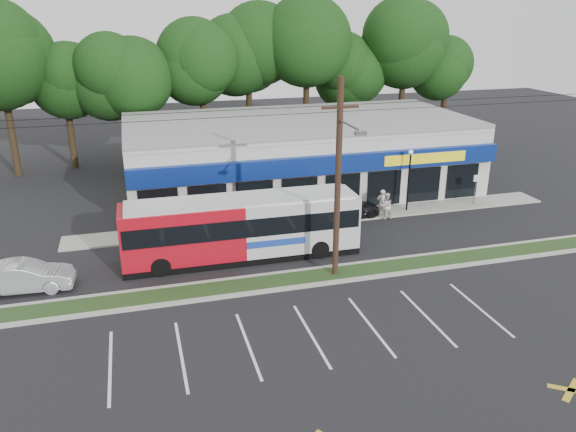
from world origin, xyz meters
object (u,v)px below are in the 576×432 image
(car_silver, at_px, (24,277))
(pedestrian_b, at_px, (386,206))
(utility_pole, at_px, (335,175))
(lamp_post, at_px, (409,173))
(metrobus, at_px, (242,226))
(car_dark, at_px, (348,208))
(sign_post, at_px, (476,184))
(pedestrian_a, at_px, (382,203))

(car_silver, bearing_deg, pedestrian_b, -74.73)
(utility_pole, xyz_separation_m, lamp_post, (8.17, 7.87, -2.74))
(car_silver, bearing_deg, utility_pole, -96.26)
(metrobus, height_order, car_silver, metrobus)
(utility_pole, bearing_deg, pedestrian_b, 48.30)
(car_dark, height_order, pedestrian_b, pedestrian_b)
(sign_post, xyz_separation_m, car_silver, (-28.01, -5.07, -0.81))
(utility_pole, height_order, sign_post, utility_pole)
(metrobus, distance_m, pedestrian_a, 10.91)
(car_dark, distance_m, pedestrian_a, 2.37)
(utility_pole, xyz_separation_m, metrobus, (-3.94, 3.57, -3.59))
(metrobus, relative_size, car_silver, 2.84)
(lamp_post, distance_m, car_dark, 4.79)
(lamp_post, relative_size, sign_post, 1.91)
(metrobus, relative_size, pedestrian_b, 7.22)
(lamp_post, bearing_deg, utility_pole, -136.05)
(utility_pole, xyz_separation_m, pedestrian_b, (6.17, 6.92, -4.53))
(utility_pole, xyz_separation_m, pedestrian_a, (6.17, 7.57, -4.51))
(lamp_post, relative_size, car_dark, 1.00)
(utility_pole, bearing_deg, pedestrian_a, 50.84)
(sign_post, relative_size, car_dark, 0.52)
(lamp_post, distance_m, sign_post, 5.13)
(pedestrian_a, distance_m, pedestrian_b, 0.65)
(utility_pole, relative_size, pedestrian_a, 27.83)
(sign_post, xyz_separation_m, pedestrian_a, (-7.00, -0.07, -0.66))
(sign_post, xyz_separation_m, car_dark, (-9.36, -0.07, -0.83))
(pedestrian_b, bearing_deg, car_dark, -13.06)
(car_dark, bearing_deg, utility_pole, 142.22)
(utility_pole, height_order, car_silver, utility_pole)
(car_silver, distance_m, pedestrian_b, 21.46)
(sign_post, distance_m, car_dark, 9.40)
(car_silver, distance_m, pedestrian_a, 21.60)
(utility_pole, distance_m, car_silver, 15.77)
(sign_post, height_order, pedestrian_a, sign_post)
(car_dark, bearing_deg, pedestrian_a, -101.11)
(utility_pole, height_order, pedestrian_a, utility_pole)
(car_dark, xyz_separation_m, car_silver, (-18.65, -5.00, 0.02))
(pedestrian_a, bearing_deg, utility_pole, 54.70)
(metrobus, bearing_deg, sign_post, 13.93)
(metrobus, bearing_deg, lamp_post, 20.08)
(utility_pole, height_order, lamp_post, utility_pole)
(lamp_post, bearing_deg, pedestrian_b, -154.60)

